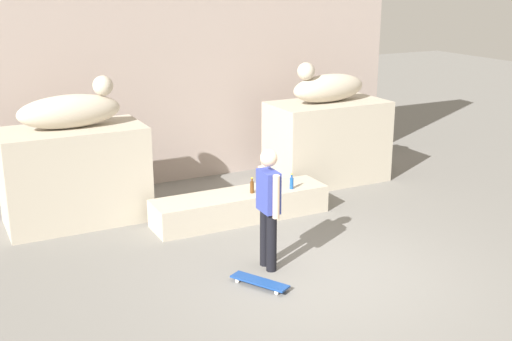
# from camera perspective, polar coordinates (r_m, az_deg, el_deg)

# --- Properties ---
(ground_plane) EXTENTS (40.00, 40.00, 0.00)m
(ground_plane) POSITION_cam_1_polar(r_m,az_deg,el_deg) (8.83, 5.58, -9.18)
(ground_plane) COLOR slate
(facade_wall) EXTENTS (9.04, 0.60, 5.17)m
(facade_wall) POSITION_cam_1_polar(r_m,az_deg,el_deg) (12.64, -6.93, 10.86)
(facade_wall) COLOR #AB9990
(facade_wall) RESTS_ON ground_plane
(pedestal_left) EXTENTS (2.21, 1.19, 1.55)m
(pedestal_left) POSITION_cam_1_polar(r_m,az_deg,el_deg) (10.82, -15.48, -0.40)
(pedestal_left) COLOR #B7AD99
(pedestal_left) RESTS_ON ground_plane
(pedestal_right) EXTENTS (2.21, 1.19, 1.55)m
(pedestal_right) POSITION_cam_1_polar(r_m,az_deg,el_deg) (12.60, 6.21, 2.50)
(pedestal_right) COLOR #B7AD99
(pedestal_right) RESTS_ON ground_plane
(statue_reclining_left) EXTENTS (1.62, 0.63, 0.78)m
(statue_reclining_left) POSITION_cam_1_polar(r_m,az_deg,el_deg) (10.58, -15.73, 5.12)
(statue_reclining_left) COLOR beige
(statue_reclining_left) RESTS_ON pedestal_left
(statue_reclining_right) EXTENTS (1.65, 0.74, 0.78)m
(statue_reclining_right) POSITION_cam_1_polar(r_m,az_deg,el_deg) (12.36, 6.23, 7.24)
(statue_reclining_right) COLOR beige
(statue_reclining_right) RESTS_ON pedestal_right
(ledge_block) EXTENTS (2.93, 0.73, 0.45)m
(ledge_block) POSITION_cam_1_polar(r_m,az_deg,el_deg) (10.68, -1.34, -3.10)
(ledge_block) COLOR #B7AD99
(ledge_block) RESTS_ON ground_plane
(skater) EXTENTS (0.23, 0.54, 1.67)m
(skater) POSITION_cam_1_polar(r_m,az_deg,el_deg) (8.70, 1.09, -2.92)
(skater) COLOR black
(skater) RESTS_ON ground_plane
(skateboard) EXTENTS (0.57, 0.80, 0.08)m
(skateboard) POSITION_cam_1_polar(r_m,az_deg,el_deg) (8.51, 0.32, -9.65)
(skateboard) COLOR navy
(skateboard) RESTS_ON ground_plane
(bottle_blue) EXTENTS (0.06, 0.06, 0.26)m
(bottle_blue) POSITION_cam_1_polar(r_m,az_deg,el_deg) (10.79, 3.12, -1.07)
(bottle_blue) COLOR #194C99
(bottle_blue) RESTS_ON ledge_block
(bottle_brown) EXTENTS (0.06, 0.06, 0.26)m
(bottle_brown) POSITION_cam_1_polar(r_m,az_deg,el_deg) (10.56, -0.35, -1.43)
(bottle_brown) COLOR #593314
(bottle_brown) RESTS_ON ledge_block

